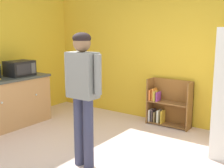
# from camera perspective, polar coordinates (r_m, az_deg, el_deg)

# --- Properties ---
(ground_plane) EXTENTS (12.00, 12.00, 0.00)m
(ground_plane) POSITION_cam_1_polar(r_m,az_deg,el_deg) (3.85, -5.07, -16.27)
(ground_plane) COLOR beige
(ground_plane) RESTS_ON ground
(back_wall) EXTENTS (5.20, 0.06, 2.70)m
(back_wall) POSITION_cam_1_polar(r_m,az_deg,el_deg) (5.42, 10.95, 6.46)
(back_wall) COLOR gold
(back_wall) RESTS_ON ground
(left_side_wall) EXTENTS (0.06, 2.99, 2.70)m
(left_side_wall) POSITION_cam_1_polar(r_m,az_deg,el_deg) (5.95, -19.83, 6.40)
(left_side_wall) COLOR gold
(left_side_wall) RESTS_ON ground
(bookshelf) EXTENTS (0.80, 0.28, 0.85)m
(bookshelf) POSITION_cam_1_polar(r_m,az_deg,el_deg) (5.37, 10.88, -4.23)
(bookshelf) COLOR brown
(bookshelf) RESTS_ON ground
(standing_person) EXTENTS (0.57, 0.23, 1.72)m
(standing_person) POSITION_cam_1_polar(r_m,az_deg,el_deg) (3.55, -5.87, -0.61)
(standing_person) COLOR #373A56
(standing_person) RESTS_ON ground
(microwave) EXTENTS (0.37, 0.48, 0.28)m
(microwave) POSITION_cam_1_polar(r_m,az_deg,el_deg) (5.55, -17.96, 3.01)
(microwave) COLOR black
(microwave) RESTS_ON kitchen_counter
(clear_bottle) EXTENTS (0.07, 0.07, 0.25)m
(clear_bottle) POSITION_cam_1_polar(r_m,az_deg,el_deg) (5.83, -16.09, 3.07)
(clear_bottle) COLOR silver
(clear_bottle) RESTS_ON kitchen_counter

